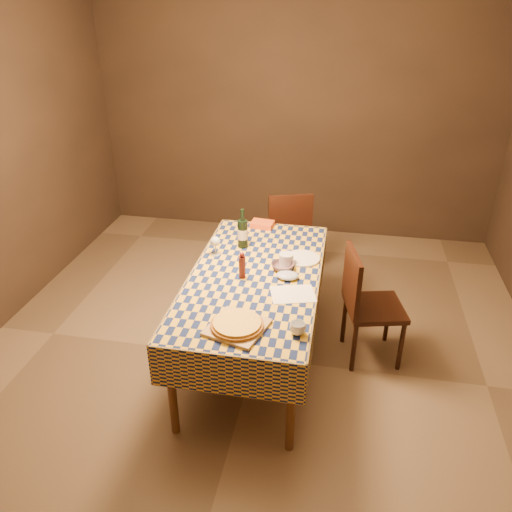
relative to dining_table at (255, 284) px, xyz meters
name	(u,v)px	position (x,y,z in m)	size (l,w,h in m)	color
room	(255,200)	(0.00, 0.00, 0.66)	(5.00, 5.10, 2.70)	brown
dining_table	(255,284)	(0.00, 0.00, 0.00)	(0.94, 1.84, 0.77)	brown
cutting_board	(237,327)	(0.01, -0.66, 0.09)	(0.33, 0.33, 0.02)	#A7844E
pizza	(237,324)	(0.01, -0.66, 0.11)	(0.42, 0.42, 0.03)	#905518
pepper_mill	(242,266)	(-0.08, -0.05, 0.17)	(0.06, 0.06, 0.20)	#521513
bowl	(283,267)	(0.19, 0.11, 0.10)	(0.17, 0.17, 0.05)	#674C56
wine_glass	(215,242)	(-0.36, 0.25, 0.19)	(0.08, 0.08, 0.16)	silver
wine_bottle	(243,233)	(-0.18, 0.43, 0.20)	(0.11, 0.11, 0.33)	black
deli_tub	(286,259)	(0.20, 0.20, 0.12)	(0.11, 0.11, 0.09)	silver
takeout_container	(262,224)	(-0.09, 0.83, 0.10)	(0.19, 0.13, 0.05)	#D1501B
white_plate	(302,258)	(0.32, 0.30, 0.08)	(0.27, 0.27, 0.02)	white
tumbler	(298,328)	(0.38, -0.64, 0.12)	(0.10, 0.10, 0.08)	white
flour_patch	(293,294)	(0.30, -0.21, 0.08)	(0.29, 0.23, 0.00)	white
flour_bag	(287,275)	(0.24, 0.00, 0.10)	(0.16, 0.12, 0.05)	#A7B9D6
chair_far	(288,230)	(0.08, 1.33, -0.17)	(0.53, 0.53, 0.93)	black
chair_right	(365,300)	(0.81, 0.19, -0.17)	(0.51, 0.51, 0.93)	black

